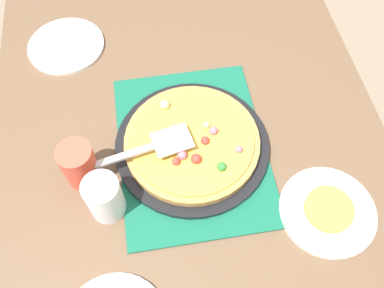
# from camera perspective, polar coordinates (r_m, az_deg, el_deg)

# --- Properties ---
(ground_plane) EXTENTS (8.00, 8.00, 0.00)m
(ground_plane) POSITION_cam_1_polar(r_m,az_deg,el_deg) (1.70, 0.00, -13.24)
(ground_plane) COLOR #84705B
(dining_table) EXTENTS (1.40, 1.00, 0.75)m
(dining_table) POSITION_cam_1_polar(r_m,az_deg,el_deg) (1.11, 0.00, -3.39)
(dining_table) COLOR brown
(dining_table) RESTS_ON ground_plane
(placemat) EXTENTS (0.48, 0.36, 0.01)m
(placemat) POSITION_cam_1_polar(r_m,az_deg,el_deg) (1.01, 0.00, -0.49)
(placemat) COLOR #145B42
(placemat) RESTS_ON dining_table
(pizza_pan) EXTENTS (0.38, 0.38, 0.01)m
(pizza_pan) POSITION_cam_1_polar(r_m,az_deg,el_deg) (1.00, 0.00, -0.20)
(pizza_pan) COLOR black
(pizza_pan) RESTS_ON placemat
(pizza) EXTENTS (0.33, 0.33, 0.05)m
(pizza) POSITION_cam_1_polar(r_m,az_deg,el_deg) (0.98, 0.00, 0.38)
(pizza) COLOR #B78442
(pizza) RESTS_ON pizza_pan
(plate_far_right) EXTENTS (0.22, 0.22, 0.01)m
(plate_far_right) POSITION_cam_1_polar(r_m,az_deg,el_deg) (0.98, 18.57, -8.96)
(plate_far_right) COLOR white
(plate_far_right) RESTS_ON dining_table
(plate_side) EXTENTS (0.22, 0.22, 0.01)m
(plate_side) POSITION_cam_1_polar(r_m,az_deg,el_deg) (1.27, -17.34, 13.11)
(plate_side) COLOR white
(plate_side) RESTS_ON dining_table
(served_slice_right) EXTENTS (0.11, 0.11, 0.02)m
(served_slice_right) POSITION_cam_1_polar(r_m,az_deg,el_deg) (0.97, 18.78, -8.67)
(served_slice_right) COLOR gold
(served_slice_right) RESTS_ON plate_far_right
(cup_near) EXTENTS (0.08, 0.08, 0.12)m
(cup_near) POSITION_cam_1_polar(r_m,az_deg,el_deg) (0.90, -12.22, -7.41)
(cup_near) COLOR white
(cup_near) RESTS_ON dining_table
(cup_far) EXTENTS (0.08, 0.08, 0.12)m
(cup_far) POSITION_cam_1_polar(r_m,az_deg,el_deg) (0.95, -15.60, -2.84)
(cup_far) COLOR #E04C38
(cup_far) RESTS_ON dining_table
(pizza_server) EXTENTS (0.09, 0.23, 0.01)m
(pizza_server) POSITION_cam_1_polar(r_m,az_deg,el_deg) (0.94, -5.59, -0.37)
(pizza_server) COLOR silver
(pizza_server) RESTS_ON pizza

